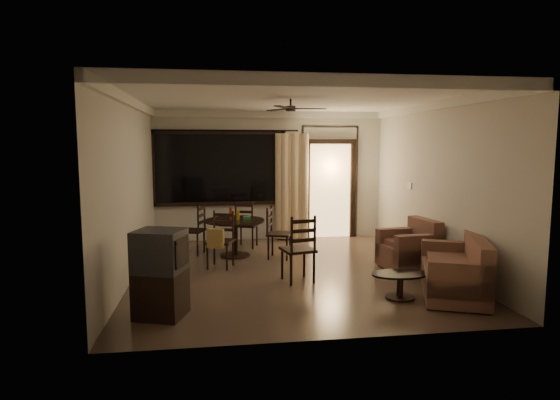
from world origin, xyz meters
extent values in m
plane|color=#7F6651|center=(0.00, 0.00, 0.00)|extent=(5.50, 5.50, 0.00)
plane|color=beige|center=(0.00, 2.75, 1.40)|extent=(5.00, 0.00, 5.00)
plane|color=beige|center=(0.00, -2.75, 1.40)|extent=(5.00, 0.00, 5.00)
plane|color=beige|center=(-2.50, 0.00, 1.40)|extent=(0.00, 5.50, 5.50)
plane|color=beige|center=(2.50, 0.00, 1.40)|extent=(0.00, 5.50, 5.50)
plane|color=white|center=(0.00, 0.00, 2.80)|extent=(5.50, 5.50, 0.00)
cube|color=black|center=(-1.10, 2.72, 1.57)|extent=(2.70, 0.04, 1.45)
cylinder|color=black|center=(-1.00, 2.63, 2.38)|extent=(3.20, 0.03, 0.03)
cube|color=#FFC684|center=(1.35, 2.71, 1.05)|extent=(0.91, 0.03, 2.08)
cube|color=white|center=(2.48, 1.05, 1.30)|extent=(0.02, 0.18, 0.12)
cylinder|color=black|center=(0.00, 0.00, 2.74)|extent=(0.03, 0.03, 0.12)
cylinder|color=black|center=(0.00, 0.00, 2.65)|extent=(0.16, 0.16, 0.08)
cylinder|color=black|center=(-0.85, 1.21, 0.67)|extent=(1.11, 1.11, 0.04)
cylinder|color=black|center=(-0.85, 1.21, 0.34)|extent=(0.11, 0.11, 0.64)
cylinder|color=black|center=(-0.85, 1.21, 0.01)|extent=(0.55, 0.55, 0.03)
cylinder|color=maroon|center=(-0.92, 1.28, 0.80)|extent=(0.06, 0.06, 0.22)
cylinder|color=#AD8212|center=(-0.79, 1.14, 0.78)|extent=(0.06, 0.06, 0.18)
cube|color=#23752D|center=(-0.62, 1.25, 0.72)|extent=(0.14, 0.10, 0.05)
cube|color=black|center=(-1.65, 1.50, 0.45)|extent=(0.54, 0.54, 0.04)
cube|color=black|center=(-0.05, 0.92, 0.45)|extent=(0.54, 0.54, 0.04)
cube|color=black|center=(-1.13, 0.41, 0.45)|extent=(0.54, 0.54, 0.04)
cube|color=tan|center=(-1.21, 0.19, 0.55)|extent=(0.29, 0.17, 0.32)
cube|color=black|center=(-0.58, 1.96, 0.45)|extent=(0.54, 0.54, 0.04)
cube|color=black|center=(-1.89, -1.79, 0.28)|extent=(0.68, 0.65, 0.56)
cube|color=black|center=(-1.89, -1.79, 0.82)|extent=(0.68, 0.65, 0.50)
cube|color=black|center=(-1.62, -1.87, 0.82)|extent=(0.14, 0.39, 0.34)
cube|color=#462420|center=(2.05, -1.51, 0.21)|extent=(1.29, 1.68, 0.37)
cube|color=#462420|center=(2.33, -1.63, 0.51)|extent=(0.73, 1.46, 0.61)
cube|color=#462420|center=(1.80, -2.13, 0.39)|extent=(0.80, 0.45, 0.47)
cube|color=#462420|center=(2.30, -0.90, 0.39)|extent=(0.80, 0.45, 0.47)
cube|color=#462420|center=(2.01, -1.50, 0.42)|extent=(1.01, 1.42, 0.11)
cube|color=#462420|center=(1.99, -0.11, 0.21)|extent=(0.91, 0.91, 0.38)
cube|color=#462420|center=(2.30, -0.07, 0.52)|extent=(0.29, 0.83, 0.62)
cube|color=#462420|center=(2.03, -0.42, 0.40)|extent=(0.83, 0.27, 0.48)
cube|color=#462420|center=(1.95, 0.21, 0.40)|extent=(0.83, 0.27, 0.48)
cube|color=#462420|center=(1.94, -0.11, 0.43)|extent=(0.65, 0.69, 0.11)
ellipsoid|color=#121B53|center=(1.94, -0.11, 0.54)|extent=(0.34, 0.29, 0.10)
ellipsoid|color=black|center=(1.26, -1.55, 0.34)|extent=(0.80, 0.48, 0.03)
cylinder|color=black|center=(1.26, -1.55, 0.17)|extent=(0.09, 0.09, 0.32)
cylinder|color=black|center=(1.26, -1.55, 0.01)|extent=(0.39, 0.39, 0.03)
cube|color=black|center=(0.03, -0.56, 0.49)|extent=(0.55, 0.55, 0.04)
camera|label=1|loc=(-1.23, -7.43, 2.08)|focal=30.00mm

